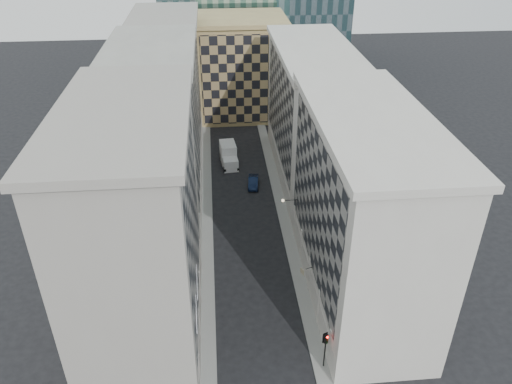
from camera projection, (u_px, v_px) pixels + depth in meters
sidewalk_west at (207, 219)px, 68.02m from camera, size 1.50×100.00×0.15m
sidewalk_east at (283, 215)px, 68.82m from camera, size 1.50×100.00×0.15m
bldg_left_a at (140, 232)px, 45.31m from camera, size 10.80×22.80×23.70m
bldg_left_b at (159, 136)px, 64.34m from camera, size 10.80×22.80×22.70m
bldg_left_c at (169, 84)px, 83.37m from camera, size 10.80×22.80×21.70m
bldg_right_a at (360, 210)px, 51.17m from camera, size 10.80×26.80×20.70m
bldg_right_b at (312, 114)px, 74.45m from camera, size 10.80×28.80×19.70m
tan_block at (241, 67)px, 96.08m from camera, size 16.80×14.80×18.80m
flagpoles_left at (197, 298)px, 43.40m from camera, size 0.10×6.33×2.33m
bracket_lamp at (284, 200)px, 60.48m from camera, size 1.98×0.36×0.36m
traffic_light at (326, 343)px, 45.29m from camera, size 0.52×0.52×4.16m
box_truck at (229, 156)px, 81.31m from camera, size 2.96×6.15×3.26m
dark_car at (253, 182)px, 75.38m from camera, size 1.90×4.31×1.38m
shop_sign at (303, 271)px, 52.83m from camera, size 1.22×0.66×0.76m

